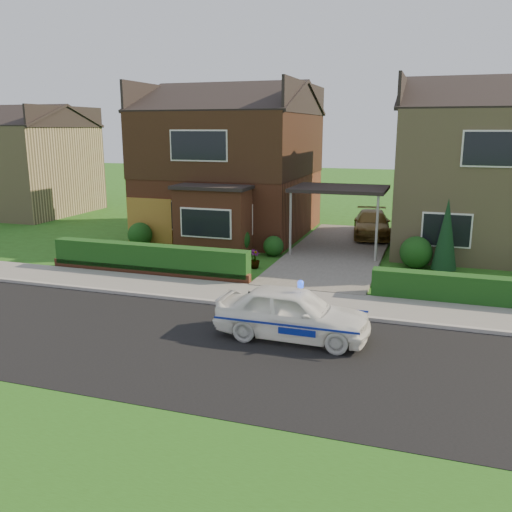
% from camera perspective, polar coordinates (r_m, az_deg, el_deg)
% --- Properties ---
extents(ground, '(120.00, 120.00, 0.00)m').
position_cam_1_polar(ground, '(12.80, -0.00, -10.25)').
color(ground, '#265416').
rests_on(ground, ground).
extents(road, '(60.00, 6.00, 0.02)m').
position_cam_1_polar(road, '(12.80, -0.00, -10.25)').
color(road, black).
rests_on(road, ground).
extents(kerb, '(60.00, 0.16, 0.12)m').
position_cam_1_polar(kerb, '(15.50, 3.53, -5.74)').
color(kerb, '#9E9993').
rests_on(kerb, ground).
extents(sidewalk, '(60.00, 2.00, 0.10)m').
position_cam_1_polar(sidewalk, '(16.47, 4.47, -4.63)').
color(sidewalk, slate).
rests_on(sidewalk, ground).
extents(grass_verge, '(60.00, 4.00, 0.01)m').
position_cam_1_polar(grass_verge, '(8.79, -11.08, -22.55)').
color(grass_verge, '#265416').
rests_on(grass_verge, ground).
extents(driveway, '(3.80, 12.00, 0.12)m').
position_cam_1_polar(driveway, '(23.00, 8.58, 0.48)').
color(driveway, '#666059').
rests_on(driveway, ground).
extents(house_left, '(7.50, 9.53, 7.25)m').
position_cam_1_polar(house_left, '(26.80, -2.52, 10.52)').
color(house_left, brown).
rests_on(house_left, ground).
extents(house_right, '(7.50, 8.06, 7.25)m').
position_cam_1_polar(house_right, '(25.27, 23.31, 8.96)').
color(house_right, tan).
rests_on(house_right, ground).
extents(carport_link, '(3.80, 3.00, 2.77)m').
position_cam_1_polar(carport_link, '(22.53, 8.79, 6.90)').
color(carport_link, black).
rests_on(carport_link, ground).
extents(garage_door, '(2.20, 0.10, 2.10)m').
position_cam_1_polar(garage_door, '(24.57, -11.12, 3.55)').
color(garage_door, '#905B1F').
rests_on(garage_door, ground).
extents(dwarf_wall, '(7.70, 0.25, 0.36)m').
position_cam_1_polar(dwarf_wall, '(19.60, -11.36, -1.53)').
color(dwarf_wall, brown).
rests_on(dwarf_wall, ground).
extents(hedge_left, '(7.50, 0.55, 0.90)m').
position_cam_1_polar(hedge_left, '(19.77, -11.12, -1.93)').
color(hedge_left, '#153C13').
rests_on(hedge_left, ground).
extents(hedge_right, '(7.50, 0.55, 0.80)m').
position_cam_1_polar(hedge_right, '(17.40, 24.47, -5.02)').
color(hedge_right, '#153C13').
rests_on(hedge_right, ground).
extents(shrub_left_far, '(1.08, 1.08, 1.08)m').
position_cam_1_polar(shrub_left_far, '(24.39, -12.11, 2.21)').
color(shrub_left_far, '#153C13').
rests_on(shrub_left_far, ground).
extents(shrub_left_mid, '(1.32, 1.32, 1.32)m').
position_cam_1_polar(shrub_left_mid, '(22.28, -2.32, 1.78)').
color(shrub_left_mid, '#153C13').
rests_on(shrub_left_mid, ground).
extents(shrub_left_near, '(0.84, 0.84, 0.84)m').
position_cam_1_polar(shrub_left_near, '(22.11, 1.85, 1.06)').
color(shrub_left_near, '#153C13').
rests_on(shrub_left_near, ground).
extents(shrub_right_near, '(1.20, 1.20, 1.20)m').
position_cam_1_polar(shrub_right_near, '(21.04, 16.49, 0.37)').
color(shrub_right_near, '#153C13').
rests_on(shrub_right_near, ground).
extents(conifer_a, '(0.90, 0.90, 2.60)m').
position_cam_1_polar(conifer_a, '(20.70, 19.36, 1.94)').
color(conifer_a, black).
rests_on(conifer_a, ground).
extents(neighbour_left, '(6.50, 7.00, 5.20)m').
position_cam_1_polar(neighbour_left, '(36.09, -23.10, 8.28)').
color(neighbour_left, tan).
rests_on(neighbour_left, ground).
extents(police_car, '(3.53, 3.86, 1.47)m').
position_cam_1_polar(police_car, '(13.49, 3.86, -6.03)').
color(police_car, white).
rests_on(police_car, ground).
extents(driveway_car, '(2.19, 4.27, 1.19)m').
position_cam_1_polar(driveway_car, '(26.15, 12.10, 3.34)').
color(driveway_car, brown).
rests_on(driveway_car, driveway).
extents(potted_plant_a, '(0.41, 0.34, 0.67)m').
position_cam_1_polar(potted_plant_a, '(19.86, -8.78, -0.76)').
color(potted_plant_a, gray).
rests_on(potted_plant_a, ground).
extents(potted_plant_b, '(0.45, 0.40, 0.69)m').
position_cam_1_polar(potted_plant_b, '(20.68, -9.71, -0.21)').
color(potted_plant_b, gray).
rests_on(potted_plant_b, ground).
extents(potted_plant_c, '(0.53, 0.53, 0.69)m').
position_cam_1_polar(potted_plant_c, '(20.15, -0.15, -0.36)').
color(potted_plant_c, gray).
rests_on(potted_plant_c, ground).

